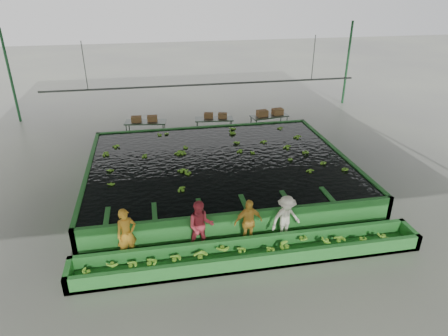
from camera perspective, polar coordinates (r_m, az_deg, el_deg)
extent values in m
plane|color=gray|center=(14.60, 0.37, -4.38)|extent=(80.00, 80.00, 0.00)
cube|color=gray|center=(12.86, 0.43, 15.32)|extent=(20.00, 22.00, 0.04)
cube|color=black|center=(15.53, -0.69, 1.06)|extent=(9.70, 7.70, 0.00)
cylinder|color=#59605B|center=(18.10, -2.73, 11.82)|extent=(0.08, 0.08, 14.00)
cylinder|color=#59605B|center=(17.90, -19.31, 13.59)|extent=(0.04, 0.04, 2.00)
cylinder|color=#59605B|center=(19.23, 12.66, 15.11)|extent=(0.04, 0.04, 2.00)
imported|color=gold|center=(11.64, -13.74, -9.19)|extent=(0.68, 0.57, 1.58)
imported|color=#D23B49|center=(11.65, -3.35, -8.30)|extent=(0.82, 0.66, 1.60)
imported|color=yellow|center=(11.90, 3.48, -7.77)|extent=(0.93, 0.49, 1.51)
imported|color=white|center=(12.21, 8.83, -7.15)|extent=(1.08, 0.78, 1.50)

